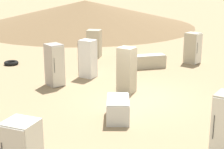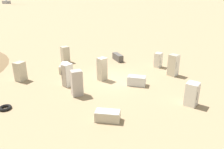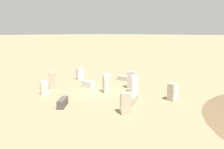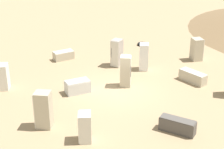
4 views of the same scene
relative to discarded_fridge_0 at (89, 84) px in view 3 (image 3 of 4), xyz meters
The scene contains 14 objects.
ground_plane 2.40m from the discarded_fridge_0, 165.43° to the left, with size 1000.00×1000.00×0.00m, color #9E8460.
discarded_fridge_0 is the anchor object (origin of this frame).
discarded_fridge_1 9.09m from the discarded_fridge_0, 156.46° to the left, with size 0.99×1.01×1.69m.
discarded_fridge_2 5.56m from the discarded_fridge_0, 95.86° to the right, with size 1.53×0.89×0.62m.
discarded_fridge_3 5.14m from the discarded_fridge_0, 77.43° to the left, with size 0.79×0.88×1.43m.
discarded_fridge_4 7.24m from the discarded_fridge_0, behind, with size 1.18×1.89×0.69m.
discarded_fridge_5 4.10m from the discarded_fridge_0, 49.67° to the left, with size 1.01×0.97×1.90m.
discarded_fridge_6 4.83m from the discarded_fridge_0, 140.64° to the right, with size 0.99×0.98×1.88m.
discarded_fridge_7 3.05m from the discarded_fridge_0, behind, with size 0.86×0.87×1.94m.
discarded_fridge_8 6.76m from the discarded_fridge_0, 118.94° to the left, with size 1.54×1.70×0.71m.
discarded_fridge_9 5.47m from the discarded_fridge_0, 161.08° to the right, with size 0.85×0.92×1.82m.
discarded_fridge_10 9.65m from the discarded_fridge_0, 168.21° to the right, with size 0.81×0.86×1.61m.
discarded_fridge_11 4.60m from the discarded_fridge_0, 27.39° to the right, with size 0.96×0.97×1.57m.
scrap_tire 9.56m from the discarded_fridge_0, 138.94° to the right, with size 0.78×0.78×0.19m.
Camera 3 is at (-16.05, 15.73, 6.26)m, focal length 35.00 mm.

